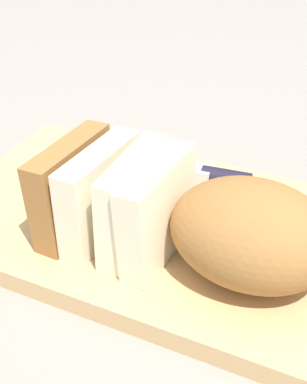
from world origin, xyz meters
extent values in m
plane|color=gray|center=(0.00, 0.00, 0.00)|extent=(3.00, 3.00, 0.00)
cube|color=tan|center=(0.00, 0.00, 0.01)|extent=(0.43, 0.26, 0.02)
ellipsoid|color=#996633|center=(-0.11, 0.04, 0.06)|extent=(0.14, 0.11, 0.09)
cube|color=beige|center=(-0.03, 0.04, 0.06)|extent=(0.04, 0.10, 0.09)
cube|color=beige|center=(0.00, 0.04, 0.06)|extent=(0.03, 0.10, 0.09)
cube|color=beige|center=(0.03, 0.04, 0.06)|extent=(0.03, 0.10, 0.09)
cube|color=#996633|center=(0.06, 0.04, 0.06)|extent=(0.03, 0.10, 0.09)
cube|color=silver|center=(0.08, -0.07, 0.02)|extent=(0.20, 0.04, 0.00)
cylinder|color=black|center=(-0.05, -0.08, 0.03)|extent=(0.06, 0.03, 0.02)
cube|color=silver|center=(-0.02, -0.08, 0.03)|extent=(0.02, 0.02, 0.02)
sphere|color=tan|center=(-0.06, 0.01, 0.02)|extent=(0.01, 0.01, 0.01)
sphere|color=tan|center=(-0.06, 0.03, 0.02)|extent=(0.01, 0.01, 0.01)
sphere|color=tan|center=(-0.02, -0.02, 0.02)|extent=(0.01, 0.01, 0.01)
sphere|color=tan|center=(-0.04, -0.04, 0.02)|extent=(0.00, 0.00, 0.00)
camera|label=1|loc=(-0.18, 0.38, 0.33)|focal=48.54mm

